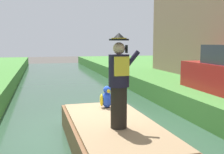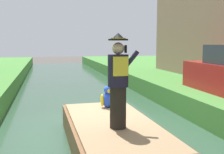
{
  "view_description": "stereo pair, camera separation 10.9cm",
  "coord_description": "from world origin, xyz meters",
  "views": [
    {
      "loc": [
        -1.47,
        -6.72,
        2.38
      ],
      "look_at": [
        0.08,
        -0.79,
        1.61
      ],
      "focal_mm": 44.38,
      "sensor_mm": 36.0,
      "label": 1
    },
    {
      "loc": [
        -1.37,
        -6.75,
        2.38
      ],
      "look_at": [
        0.08,
        -0.79,
        1.61
      ],
      "focal_mm": 44.38,
      "sensor_mm": 36.0,
      "label": 2
    }
  ],
  "objects": [
    {
      "name": "ground_plane",
      "position": [
        0.0,
        0.0,
        0.0
      ],
      "size": [
        80.0,
        80.0,
        0.0
      ],
      "primitive_type": "plane",
      "color": "#4C4742"
    },
    {
      "name": "person_pirate",
      "position": [
        -0.01,
        -1.65,
        1.64
      ],
      "size": [
        0.61,
        0.42,
        1.85
      ],
      "rotation": [
        0.0,
        0.0,
        0.29
      ],
      "color": "black",
      "rests_on": "boat"
    },
    {
      "name": "boat",
      "position": [
        0.0,
        -1.24,
        0.4
      ],
      "size": [
        1.87,
        4.23,
        0.61
      ],
      "color": "brown",
      "rests_on": "canal_water"
    },
    {
      "name": "parrot_plush",
      "position": [
        0.16,
        0.06,
        0.95
      ],
      "size": [
        0.36,
        0.35,
        0.57
      ],
      "color": "blue",
      "rests_on": "boat"
    },
    {
      "name": "canal_water",
      "position": [
        0.0,
        0.0,
        0.05
      ],
      "size": [
        5.32,
        48.0,
        0.1
      ],
      "primitive_type": "cube",
      "color": "#33513D",
      "rests_on": "ground"
    }
  ]
}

